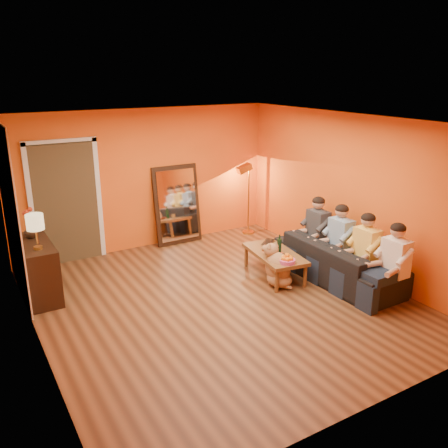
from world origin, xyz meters
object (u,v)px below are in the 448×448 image
sofa (337,261)px  floor_lamp (249,200)px  dog (278,265)px  person_mid_left (366,252)px  table_lamp (36,232)px  coffee_table (274,264)px  vase (31,231)px  tumbler (276,246)px  sideboard (38,269)px  wine_bottle (279,244)px  mirror_frame (177,205)px  person_mid_right (340,241)px  person_far_left (395,264)px  person_far_right (318,231)px  laptop (271,243)px

sofa → floor_lamp: floor_lamp is taller
dog → person_mid_left: person_mid_left is taller
table_lamp → dog: (3.29, -1.22, -0.76)m
coffee_table → vase: size_ratio=5.94×
table_lamp → tumbler: 3.71m
sideboard → wine_bottle: size_ratio=3.81×
person_mid_left → dog: bearing=144.3°
mirror_frame → wine_bottle: bearing=-73.3°
table_lamp → sofa: bearing=-20.0°
mirror_frame → person_mid_left: size_ratio=1.25×
dog → person_mid_right: 1.13m
sofa → person_far_left: 1.05m
person_mid_left → person_far_right: same height
mirror_frame → person_far_left: 4.23m
table_lamp → sofa: size_ratio=0.23×
coffee_table → dog: (-0.15, -0.30, 0.14)m
person_mid_right → dog: bearing=168.2°
mirror_frame → vase: (-2.79, -0.83, 0.19)m
table_lamp → dog: 3.59m
tumbler → vase: bearing=159.3°
sofa → laptop: sofa is taller
table_lamp → sideboard: bearing=90.0°
tumbler → table_lamp: bearing=167.4°
sideboard → person_far_right: (4.37, -1.19, 0.18)m
sofa → person_far_right: 0.72m
person_mid_left → mirror_frame: bearing=115.1°
coffee_table → table_lamp: bearing=173.2°
sideboard → person_mid_right: (4.37, -1.74, 0.18)m
sofa → wine_bottle: bearing=52.4°
person_far_right → person_mid_right: bearing=-90.0°
mirror_frame → vase: size_ratio=7.41×
person_far_right → tumbler: 0.82m
mirror_frame → person_far_left: bearing=-68.1°
person_far_right → person_far_left: bearing=-90.0°
table_lamp → person_far_right: bearing=-11.5°
sideboard → coffee_table: size_ratio=0.97×
sideboard → floor_lamp: floor_lamp is taller
person_far_right → person_mid_left: bearing=-90.0°
mirror_frame → person_mid_right: mirror_frame is taller
tumbler → laptop: (0.06, 0.23, -0.03)m
sideboard → sofa: size_ratio=0.53×
coffee_table → vase: bearing=165.1°
person_far_left → sofa: bearing=97.4°
wine_bottle → table_lamp: bearing=164.5°
sofa → vase: bearing=63.7°
mirror_frame → wine_bottle: 2.46m
tumbler → mirror_frame: bearing=109.6°
wine_bottle → vase: vase is taller
mirror_frame → laptop: mirror_frame is taller
mirror_frame → laptop: 2.15m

